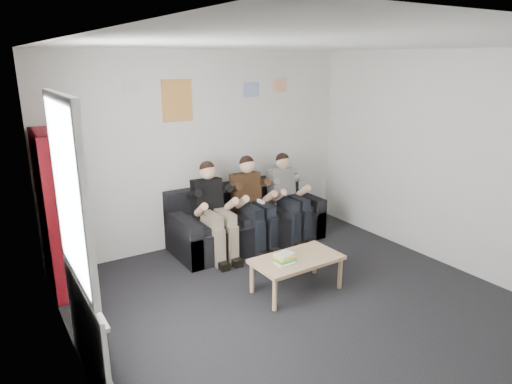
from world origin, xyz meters
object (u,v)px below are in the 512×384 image
(person_left, at_px, (214,211))
(person_right, at_px, (289,198))
(sofa, at_px, (246,223))
(bookshelf, at_px, (57,213))
(coffee_table, at_px, (297,262))
(person_middle, at_px, (253,204))

(person_left, xyz_separation_m, person_right, (1.22, 0.00, -0.01))
(sofa, distance_m, person_left, 0.73)
(bookshelf, xyz_separation_m, coffee_table, (2.24, -1.48, -0.56))
(person_left, bearing_deg, person_right, 6.18)
(bookshelf, xyz_separation_m, person_right, (3.10, -0.14, -0.29))
(bookshelf, height_order, person_left, bookshelf)
(bookshelf, distance_m, coffee_table, 2.75)
(sofa, distance_m, person_middle, 0.40)
(bookshelf, relative_size, person_left, 1.43)
(sofa, distance_m, bookshelf, 2.57)
(person_right, bearing_deg, person_middle, -179.03)
(person_middle, bearing_deg, person_right, 2.45)
(coffee_table, bearing_deg, bookshelf, 146.59)
(bookshelf, bearing_deg, person_right, -0.89)
(sofa, xyz_separation_m, bookshelf, (-2.49, -0.05, 0.62))
(sofa, xyz_separation_m, person_middle, (0.00, -0.20, 0.34))
(sofa, xyz_separation_m, coffee_table, (-0.25, -1.53, 0.06))
(person_left, bearing_deg, coffee_table, -68.83)
(person_middle, distance_m, person_right, 0.61)
(person_right, bearing_deg, coffee_table, -121.91)
(coffee_table, xyz_separation_m, person_left, (-0.36, 1.33, 0.29))
(person_left, bearing_deg, bookshelf, -178.31)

